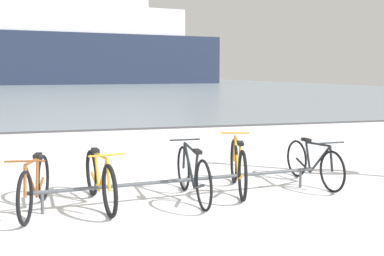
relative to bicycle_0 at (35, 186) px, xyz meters
name	(u,v)px	position (x,y,z in m)	size (l,w,h in m)	color
ground	(85,87)	(1.14, 51.79, -0.38)	(80.00, 132.00, 0.08)	white
bike_rack	(185,181)	(1.99, 0.04, -0.08)	(4.21, 0.41, 0.31)	#4C5156
bicycle_0	(35,186)	(0.00, 0.00, 0.00)	(0.46, 1.62, 0.76)	black
bicycle_1	(100,180)	(0.82, 0.06, 0.01)	(0.49, 1.72, 0.78)	black
bicycle_2	(193,174)	(2.09, 0.02, 0.02)	(0.46, 1.72, 0.80)	black
bicycle_3	(238,166)	(2.86, 0.26, 0.03)	(0.54, 1.68, 0.84)	black
bicycle_4	(313,163)	(4.19, 0.36, 0.00)	(0.46, 1.66, 0.75)	black
ferry_ship	(94,47)	(2.83, 68.51, 5.82)	(42.53, 14.34, 18.37)	#232D47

